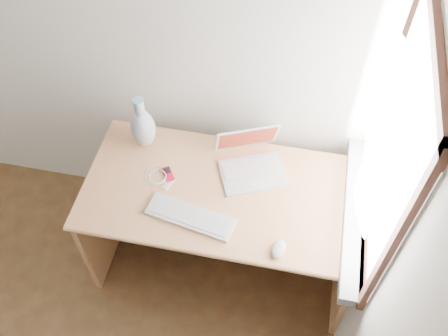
% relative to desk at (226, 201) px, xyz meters
% --- Properties ---
extents(back_wall, '(3.50, 0.04, 2.60)m').
position_rel_desk_xyz_m(back_wall, '(-1.03, 0.35, 0.76)').
color(back_wall, white).
rests_on(back_wall, floor).
extents(window, '(0.11, 0.99, 1.10)m').
position_rel_desk_xyz_m(window, '(0.69, -0.10, 0.74)').
color(window, white).
rests_on(window, right_wall).
extents(desk, '(1.44, 0.72, 0.76)m').
position_rel_desk_xyz_m(desk, '(0.00, 0.00, 0.00)').
color(desk, tan).
rests_on(desk, floor).
extents(laptop, '(0.40, 0.39, 0.23)m').
position_rel_desk_xyz_m(laptop, '(0.13, 0.09, 0.27)').
color(laptop, silver).
rests_on(laptop, desk).
extents(external_keyboard, '(0.45, 0.21, 0.02)m').
position_rel_desk_xyz_m(external_keyboard, '(-0.13, -0.28, 0.23)').
color(external_keyboard, silver).
rests_on(external_keyboard, desk).
extents(mouse, '(0.08, 0.12, 0.04)m').
position_rel_desk_xyz_m(mouse, '(0.32, -0.37, 0.24)').
color(mouse, silver).
rests_on(mouse, desk).
extents(ipod, '(0.09, 0.11, 0.01)m').
position_rel_desk_xyz_m(ipod, '(-0.30, -0.04, 0.22)').
color(ipod, red).
rests_on(ipod, desk).
extents(cable_coil, '(0.15, 0.15, 0.01)m').
position_rel_desk_xyz_m(cable_coil, '(-0.36, -0.06, 0.22)').
color(cable_coil, silver).
rests_on(cable_coil, desk).
extents(remote, '(0.06, 0.09, 0.01)m').
position_rel_desk_xyz_m(remote, '(-0.29, -0.10, 0.22)').
color(remote, silver).
rests_on(remote, desk).
extents(vase, '(0.13, 0.13, 0.33)m').
position_rel_desk_xyz_m(vase, '(-0.48, 0.14, 0.35)').
color(vase, silver).
rests_on(vase, desk).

